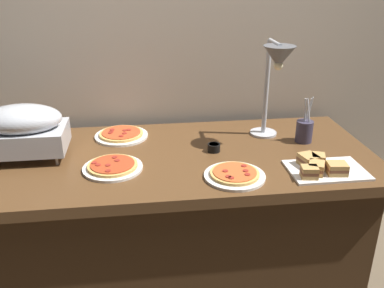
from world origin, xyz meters
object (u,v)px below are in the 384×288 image
at_px(pizza_plate_front, 113,167).
at_px(utensil_holder, 304,131).
at_px(chafing_dish, 22,129).
at_px(pizza_plate_center, 235,175).
at_px(pizza_plate_raised_stand, 121,135).
at_px(sandwich_platter, 321,167).
at_px(sauce_cup_near, 214,147).
at_px(heat_lamp, 276,67).

distance_m(pizza_plate_front, utensil_holder, 0.97).
height_order(chafing_dish, pizza_plate_front, chafing_dish).
relative_size(pizza_plate_center, utensil_holder, 1.12).
bearing_deg(pizza_plate_raised_stand, chafing_dish, -155.80).
bearing_deg(chafing_dish, pizza_plate_front, -23.85).
distance_m(sandwich_platter, sauce_cup_near, 0.50).
relative_size(heat_lamp, sauce_cup_near, 8.31).
bearing_deg(pizza_plate_front, sandwich_platter, -9.07).
distance_m(pizza_plate_center, pizza_plate_raised_stand, 0.71).
height_order(pizza_plate_center, utensil_holder, utensil_holder).
bearing_deg(sandwich_platter, pizza_plate_raised_stand, 149.36).
bearing_deg(pizza_plate_raised_stand, pizza_plate_front, -94.38).
relative_size(chafing_dish, pizza_plate_front, 1.45).
xyz_separation_m(heat_lamp, sandwich_platter, (0.12, -0.34, -0.36)).
height_order(pizza_plate_center, sauce_cup_near, sauce_cup_near).
xyz_separation_m(pizza_plate_center, sandwich_platter, (0.38, -0.00, 0.01)).
distance_m(chafing_dish, utensil_holder, 1.35).
height_order(heat_lamp, sandwich_platter, heat_lamp).
bearing_deg(pizza_plate_raised_stand, utensil_holder, -10.99).
distance_m(pizza_plate_front, pizza_plate_raised_stand, 0.37).
distance_m(sandwich_platter, utensil_holder, 0.34).
xyz_separation_m(heat_lamp, pizza_plate_front, (-0.77, -0.19, -0.38)).
xyz_separation_m(pizza_plate_center, utensil_holder, (0.43, 0.34, 0.05)).
height_order(pizza_plate_raised_stand, sandwich_platter, sandwich_platter).
bearing_deg(pizza_plate_front, sauce_cup_near, 15.39).
relative_size(pizza_plate_center, sandwich_platter, 0.79).
distance_m(heat_lamp, pizza_plate_raised_stand, 0.85).
height_order(pizza_plate_center, sandwich_platter, sandwich_platter).
height_order(chafing_dish, heat_lamp, heat_lamp).
xyz_separation_m(pizza_plate_front, pizza_plate_center, (0.52, -0.14, -0.00)).
relative_size(pizza_plate_front, sandwich_platter, 0.79).
bearing_deg(utensil_holder, heat_lamp, 179.80).
relative_size(pizza_plate_front, sauce_cup_near, 4.37).
xyz_separation_m(heat_lamp, pizza_plate_raised_stand, (-0.75, 0.18, -0.38)).
bearing_deg(sauce_cup_near, heat_lamp, 11.94).
bearing_deg(pizza_plate_front, pizza_plate_center, -15.47).
distance_m(chafing_dish, pizza_plate_center, 0.98).
xyz_separation_m(pizza_plate_raised_stand, utensil_holder, (0.92, -0.18, 0.05)).
xyz_separation_m(pizza_plate_front, sandwich_platter, (0.90, -0.14, 0.01)).
height_order(pizza_plate_center, pizza_plate_raised_stand, same).
bearing_deg(heat_lamp, chafing_dish, -179.23).
distance_m(chafing_dish, heat_lamp, 1.20).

